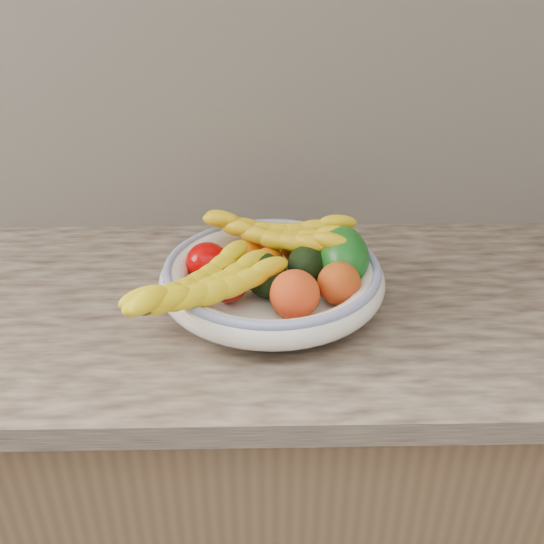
{
  "coord_description": "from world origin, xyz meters",
  "views": [
    {
      "loc": [
        -0.02,
        0.75,
        1.48
      ],
      "look_at": [
        0.0,
        1.66,
        0.96
      ],
      "focal_mm": 40.0,
      "sensor_mm": 36.0,
      "label": 1
    }
  ],
  "objects_px": {
    "fruit_bowl": "(272,278)",
    "banana_bunch_back": "(277,237)",
    "green_mango": "(342,256)",
    "banana_bunch_front": "(203,291)"
  },
  "relations": [
    {
      "from": "green_mango",
      "to": "banana_bunch_front",
      "type": "distance_m",
      "value": 0.26
    },
    {
      "from": "fruit_bowl",
      "to": "banana_bunch_front",
      "type": "relative_size",
      "value": 1.26
    },
    {
      "from": "fruit_bowl",
      "to": "banana_bunch_back",
      "type": "height_order",
      "value": "banana_bunch_back"
    },
    {
      "from": "green_mango",
      "to": "banana_bunch_front",
      "type": "xyz_separation_m",
      "value": [
        -0.23,
        -0.12,
        0.01
      ]
    },
    {
      "from": "fruit_bowl",
      "to": "banana_bunch_back",
      "type": "xyz_separation_m",
      "value": [
        0.01,
        0.08,
        0.04
      ]
    },
    {
      "from": "banana_bunch_front",
      "to": "green_mango",
      "type": "bearing_deg",
      "value": -18.37
    },
    {
      "from": "fruit_bowl",
      "to": "banana_bunch_back",
      "type": "bearing_deg",
      "value": 82.8
    },
    {
      "from": "green_mango",
      "to": "banana_bunch_front",
      "type": "relative_size",
      "value": 0.45
    },
    {
      "from": "fruit_bowl",
      "to": "green_mango",
      "type": "xyz_separation_m",
      "value": [
        0.12,
        0.03,
        0.03
      ]
    },
    {
      "from": "banana_bunch_back",
      "to": "banana_bunch_front",
      "type": "bearing_deg",
      "value": -108.49
    }
  ]
}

